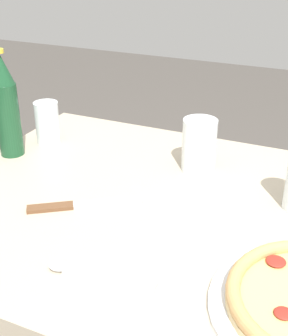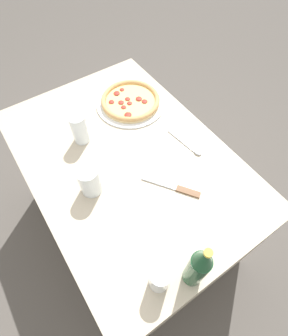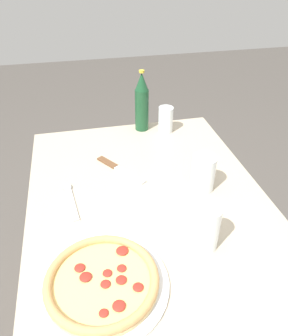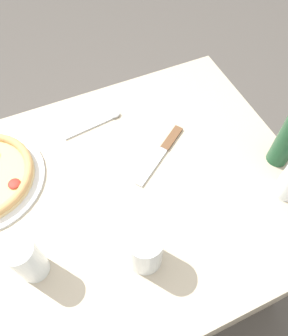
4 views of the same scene
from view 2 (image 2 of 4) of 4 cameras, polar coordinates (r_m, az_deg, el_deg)
ground_plane at (r=1.74m, az=-2.55°, el=-11.59°), size 8.00×8.00×0.00m
table at (r=1.41m, az=-3.09°, el=-6.09°), size 1.14×0.79×0.72m
pizza_margherita at (r=1.31m, az=-2.97°, el=14.34°), size 0.33×0.33×0.04m
glass_orange_juice at (r=1.15m, az=-13.80°, el=8.06°), size 0.07×0.07×0.14m
glass_lemonade at (r=0.86m, az=3.39°, el=-22.98°), size 0.06×0.06×0.11m
glass_iced_tea at (r=0.99m, az=-11.70°, el=-2.91°), size 0.08×0.08×0.13m
beer_bottle at (r=0.80m, az=11.74°, el=-20.33°), size 0.06×0.06×0.27m
knife at (r=1.03m, az=6.41°, el=-4.12°), size 0.21×0.16×0.01m
spoon at (r=1.15m, az=9.61°, el=4.98°), size 0.19×0.05×0.01m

